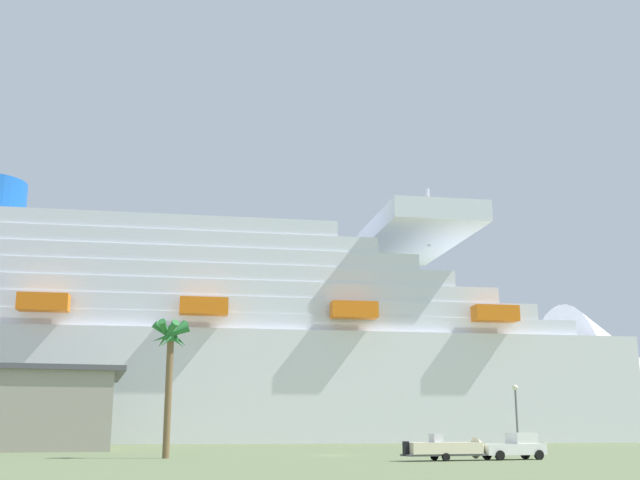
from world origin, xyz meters
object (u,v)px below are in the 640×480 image
pickup_truck (514,447)px  street_lamp (516,408)px  palm_tree (170,349)px  small_boat_on_trailer (451,448)px  cruise_ship (123,352)px

pickup_truck → street_lamp: street_lamp is taller
palm_tree → street_lamp: size_ratio=1.80×
small_boat_on_trailer → pickup_truck: bearing=4.0°
pickup_truck → cruise_ship: bearing=107.6°
pickup_truck → palm_tree: palm_tree is taller
pickup_truck → palm_tree: 31.04m
pickup_truck → small_boat_on_trailer: (-5.96, -0.41, -0.09)m
pickup_truck → small_boat_on_trailer: bearing=-176.0°
palm_tree → street_lamp: (33.79, -1.00, -4.96)m
pickup_truck → small_boat_on_trailer: 5.98m
street_lamp → palm_tree: bearing=178.3°
cruise_ship → palm_tree: bearing=-89.1°
cruise_ship → pickup_truck: 97.39m
cruise_ship → palm_tree: cruise_ship is taller
small_boat_on_trailer → palm_tree: (-21.82, 11.39, 8.50)m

